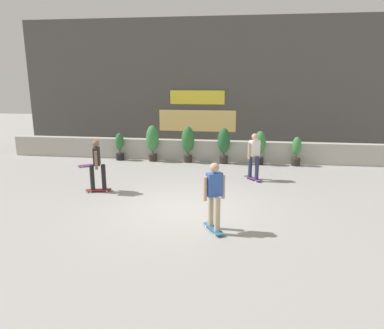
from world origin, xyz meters
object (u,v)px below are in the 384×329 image
Objects in this scene: skater_far_right at (214,194)px; skateboard_near_camera at (88,165)px; skater_by_wall_right at (254,155)px; potted_plant_4 at (260,145)px; potted_plant_2 at (188,141)px; potted_plant_5 at (296,150)px; potted_plant_3 at (224,143)px; potted_plant_0 at (120,146)px; potted_plant_1 at (152,140)px; skater_far_left at (97,163)px.

skateboard_near_camera is at bearing 135.06° from skater_far_right.
potted_plant_4 is at bearing 82.58° from skater_by_wall_right.
skater_far_right is at bearing -101.10° from potted_plant_4.
potted_plant_2 is 0.93× the size of skater_far_right.
potted_plant_4 is 0.84× the size of skater_by_wall_right.
potted_plant_2 is 0.93× the size of skater_by_wall_right.
skater_by_wall_right is at bearing -41.69° from potted_plant_2.
potted_plant_5 is 0.72× the size of skater_far_right.
potted_plant_3 is 7.03m from skater_far_right.
potted_plant_0 is 0.77× the size of potted_plant_2.
potted_plant_3 is 3.03m from potted_plant_5.
skater_far_left is at bearing -98.68° from potted_plant_1.
skater_far_right is (-2.88, -7.03, 0.29)m from potted_plant_5.
potted_plant_3 is 0.90× the size of skater_far_left.
potted_plant_5 is at bearing 53.24° from skater_by_wall_right.
potted_plant_1 is at bearing 29.13° from skateboard_near_camera.
potted_plant_1 is 2.92m from skateboard_near_camera.
skateboard_near_camera is at bearing 119.11° from skater_far_left.
potted_plant_2 is 1.29× the size of potted_plant_5.
potted_plant_4 is (3.06, 0.00, -0.10)m from potted_plant_2.
potted_plant_3 is at bearing -0.00° from potted_plant_0.
skater_far_left is at bearing -116.61° from potted_plant_2.
potted_plant_0 reaches higher than skateboard_near_camera.
potted_plant_4 is 1.84× the size of skateboard_near_camera.
skater_far_right is (0.13, -7.03, 0.05)m from potted_plant_3.
potted_plant_1 is 0.93× the size of skater_by_wall_right.
potted_plant_1 is at bearing 180.00° from potted_plant_3.
potted_plant_5 is at bearing 0.00° from potted_plant_4.
potted_plant_1 is 1.57m from potted_plant_2.
skater_far_right is at bearing -103.02° from skater_by_wall_right.
potted_plant_0 is 0.72× the size of skater_far_right.
skater_far_left reaches higher than skateboard_near_camera.
potted_plant_3 is 1.96× the size of skateboard_near_camera.
skater_by_wall_right reaches higher than potted_plant_2.
skater_by_wall_right is at bearing -22.79° from potted_plant_0.
skater_by_wall_right is at bearing 76.98° from skater_far_right.
potted_plant_2 is at bearing 180.00° from potted_plant_4.
potted_plant_0 is 6.13m from potted_plant_4.
potted_plant_5 is at bearing 67.68° from skater_far_right.
potted_plant_3 is 2.72m from skater_by_wall_right.
potted_plant_5 is at bearing 0.00° from potted_plant_3.
skater_far_right is at bearing -44.94° from skateboard_near_camera.
skater_far_left reaches higher than potted_plant_3.
skater_by_wall_right is 5.40m from skater_far_left.
skateboard_near_camera is (-6.74, 1.09, -0.88)m from skater_by_wall_right.
potted_plant_4 is at bearing 180.00° from potted_plant_5.
potted_plant_1 reaches higher than potted_plant_4.
skater_by_wall_right is at bearing -63.94° from potted_plant_3.
potted_plant_0 and potted_plant_5 have the same top height.
skater_by_wall_right reaches higher than potted_plant_1.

